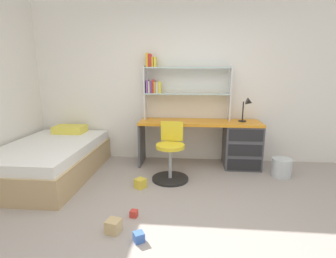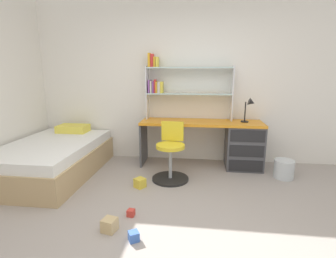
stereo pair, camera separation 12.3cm
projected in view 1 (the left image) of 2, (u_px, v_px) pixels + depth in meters
ground_plane at (176, 235)px, 2.43m from camera, size 6.11×5.41×0.02m
room_shell at (91, 83)px, 3.39m from camera, size 6.11×5.41×2.72m
desk at (231, 142)px, 4.13m from camera, size 1.92×0.55×0.74m
bookshelf_hutch at (175, 83)px, 4.16m from camera, size 1.40×0.22×1.06m
desk_lamp at (248, 106)px, 3.98m from camera, size 0.20×0.17×0.38m
swivel_chair at (171, 157)px, 3.63m from camera, size 0.52×0.52×0.81m
bed_platform at (50, 160)px, 3.76m from camera, size 1.21×1.88×0.61m
waste_bin at (282, 167)px, 3.76m from camera, size 0.28×0.28×0.27m
toy_block_yellow_0 at (140, 183)px, 3.40m from camera, size 0.17×0.17×0.12m
toy_block_natural_1 at (114, 226)px, 2.45m from camera, size 0.15×0.15×0.13m
toy_block_blue_2 at (139, 237)px, 2.31m from camera, size 0.12×0.12×0.09m
toy_block_red_3 at (134, 214)px, 2.72m from camera, size 0.08×0.08×0.07m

